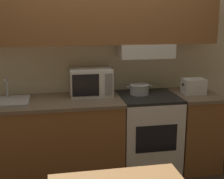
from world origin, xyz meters
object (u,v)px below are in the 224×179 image
Objects in this scene: microwave at (91,82)px; toaster at (193,86)px; cooking_pot at (139,89)px; stove_range at (147,132)px; sink_basin at (6,101)px.

microwave is 1.19m from toaster.
cooking_pot is 0.66× the size of microwave.
toaster is (1.17, -0.16, -0.06)m from microwave.
stove_range is 0.75m from toaster.
microwave reaches higher than stove_range.
sink_basin is (-1.55, -0.01, 0.46)m from stove_range.
cooking_pot is 1.47m from sink_basin.
toaster is at bearing -0.37° from sink_basin.
sink_basin is at bearing -179.76° from stove_range.
toaster is 0.56× the size of sink_basin.
microwave reaches higher than cooking_pot.
microwave is 1.76× the size of toaster.
cooking_pot is at bearing 3.06° from sink_basin.
toaster is (0.53, -0.02, 0.53)m from stove_range.
sink_basin is (-0.91, -0.15, -0.14)m from microwave.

